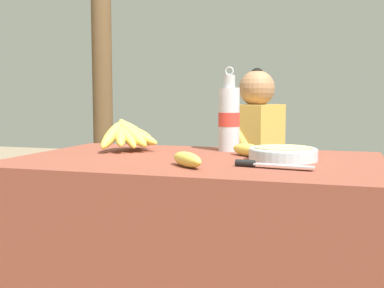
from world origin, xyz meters
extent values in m
cube|color=brown|center=(0.00, 0.00, 0.36)|extent=(1.14, 0.71, 0.72)
sphere|color=#4C381E|center=(-0.33, 0.13, 0.79)|extent=(0.05, 0.05, 0.05)
ellipsoid|color=#E0C64C|center=(-0.33, 0.07, 0.78)|extent=(0.05, 0.16, 0.12)
ellipsoid|color=#E0C64C|center=(-0.30, 0.08, 0.78)|extent=(0.10, 0.15, 0.09)
ellipsoid|color=#E0C64C|center=(-0.29, 0.10, 0.78)|extent=(0.13, 0.11, 0.11)
ellipsoid|color=#E0C64C|center=(-0.27, 0.11, 0.78)|extent=(0.16, 0.09, 0.12)
ellipsoid|color=#E0C64C|center=(-0.26, 0.13, 0.78)|extent=(0.17, 0.04, 0.09)
ellipsoid|color=#E0C64C|center=(-0.28, 0.15, 0.79)|extent=(0.15, 0.10, 0.12)
ellipsoid|color=#E0C64C|center=(-0.29, 0.17, 0.78)|extent=(0.13, 0.15, 0.09)
ellipsoid|color=#E0C64C|center=(-0.31, 0.18, 0.79)|extent=(0.10, 0.15, 0.11)
ellipsoid|color=#E0C64C|center=(-0.32, 0.19, 0.79)|extent=(0.05, 0.14, 0.13)
cylinder|color=silver|center=(0.27, 0.03, 0.74)|extent=(0.21, 0.21, 0.03)
torus|color=silver|center=(0.27, 0.03, 0.75)|extent=(0.21, 0.21, 0.01)
cylinder|color=#D1B77A|center=(0.27, 0.03, 0.76)|extent=(0.17, 0.17, 0.01)
cylinder|color=silver|center=(0.05, 0.24, 0.84)|extent=(0.08, 0.08, 0.23)
cylinder|color=red|center=(0.05, 0.24, 0.84)|extent=(0.08, 0.08, 0.05)
cylinder|color=#ADADB2|center=(0.05, 0.24, 0.97)|extent=(0.04, 0.04, 0.05)
torus|color=#ADADB2|center=(0.05, 0.24, 1.01)|extent=(0.03, 0.01, 0.03)
ellipsoid|color=#E0C64C|center=(0.03, -0.19, 0.74)|extent=(0.14, 0.14, 0.04)
ellipsoid|color=#E0C64C|center=(0.14, 0.10, 0.74)|extent=(0.13, 0.12, 0.04)
cube|color=#BCBCC1|center=(0.29, -0.15, 0.73)|extent=(0.17, 0.05, 0.00)
cylinder|color=black|center=(0.18, -0.14, 0.73)|extent=(0.06, 0.03, 0.02)
cube|color=brown|center=(0.20, 1.15, 0.40)|extent=(1.32, 0.32, 0.04)
cube|color=brown|center=(-0.36, 1.03, 0.19)|extent=(0.06, 0.06, 0.38)
cube|color=brown|center=(-0.36, 1.27, 0.19)|extent=(0.06, 0.06, 0.38)
cylinder|color=#473828|center=(-0.27, 1.09, 0.21)|extent=(0.09, 0.09, 0.41)
cylinder|color=#473828|center=(-0.15, 1.06, 0.42)|extent=(0.31, 0.16, 0.09)
cylinder|color=#473828|center=(-0.22, 1.28, 0.21)|extent=(0.09, 0.09, 0.41)
cylinder|color=#473828|center=(-0.11, 1.25, 0.42)|extent=(0.31, 0.16, 0.09)
cube|color=gold|center=(0.00, 1.12, 0.64)|extent=(0.28, 0.38, 0.46)
cylinder|color=gold|center=(-0.07, 0.97, 0.72)|extent=(0.21, 0.11, 0.25)
cylinder|color=gold|center=(0.01, 1.29, 0.72)|extent=(0.21, 0.11, 0.25)
sphere|color=#9E704C|center=(0.00, 1.12, 0.96)|extent=(0.19, 0.19, 0.19)
sphere|color=black|center=(0.00, 1.12, 1.03)|extent=(0.07, 0.07, 0.07)
sphere|color=#4C381E|center=(0.56, 1.15, 0.48)|extent=(0.05, 0.05, 0.05)
ellipsoid|color=#9EB24C|center=(0.57, 1.10, 0.47)|extent=(0.07, 0.14, 0.09)
ellipsoid|color=#9EB24C|center=(0.61, 1.12, 0.47)|extent=(0.15, 0.12, 0.09)
ellipsoid|color=#9EB24C|center=(0.61, 1.15, 0.47)|extent=(0.13, 0.03, 0.12)
ellipsoid|color=#9EB24C|center=(0.60, 1.18, 0.47)|extent=(0.12, 0.11, 0.10)
ellipsoid|color=#9EB24C|center=(0.57, 1.21, 0.47)|extent=(0.06, 0.15, 0.09)
cylinder|color=brown|center=(-1.09, 1.45, 1.17)|extent=(0.13, 0.13, 2.34)
camera|label=1|loc=(0.44, -1.45, 0.92)|focal=45.00mm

